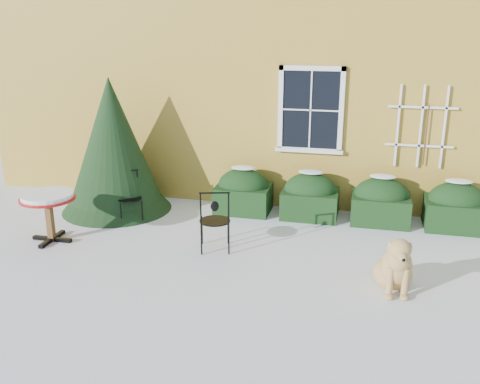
% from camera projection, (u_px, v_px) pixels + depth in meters
% --- Properties ---
extents(ground, '(80.00, 80.00, 0.00)m').
position_uv_depth(ground, '(225.00, 268.00, 8.09)').
color(ground, white).
rests_on(ground, ground).
extents(house, '(12.40, 8.40, 6.40)m').
position_uv_depth(house, '(294.00, 36.00, 13.59)').
color(house, gold).
rests_on(house, ground).
extents(hedge_row, '(4.95, 0.80, 0.91)m').
position_uv_depth(hedge_row, '(345.00, 199.00, 9.97)').
color(hedge_row, black).
rests_on(hedge_row, ground).
extents(evergreen_shrub, '(2.14, 2.14, 2.59)m').
position_uv_depth(evergreen_shrub, '(114.00, 158.00, 10.33)').
color(evergreen_shrub, black).
rests_on(evergreen_shrub, ground).
extents(bistro_table, '(0.91, 0.91, 0.84)m').
position_uv_depth(bistro_table, '(48.00, 202.00, 8.89)').
color(bistro_table, black).
rests_on(bistro_table, ground).
extents(patio_chair_near, '(0.58, 0.57, 1.05)m').
position_uv_depth(patio_chair_near, '(215.00, 220.00, 8.58)').
color(patio_chair_near, black).
rests_on(patio_chair_near, ground).
extents(patio_chair_far, '(0.57, 0.56, 0.93)m').
position_uv_depth(patio_chair_far, '(129.00, 196.00, 9.92)').
color(patio_chair_far, black).
rests_on(patio_chair_far, ground).
extents(dog, '(0.63, 0.97, 0.87)m').
position_uv_depth(dog, '(395.00, 268.00, 7.32)').
color(dog, tan).
rests_on(dog, ground).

